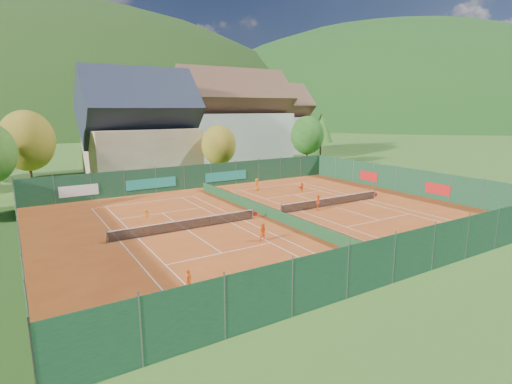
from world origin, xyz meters
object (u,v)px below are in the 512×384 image
object	(u,v)px
ball_hopper	(489,222)
player_left_mid	(263,233)
hotel_block_a	(233,122)
player_right_far_b	(302,187)
hotel_block_b	(271,124)
player_left_near	(189,281)
player_left_far	(146,215)
player_right_far_a	(257,185)
chalet	(140,131)
player_right_near	(318,203)

from	to	relation	value
ball_hopper	player_left_mid	xyz separation A→B (m)	(-18.14, 7.09, 0.18)
hotel_block_a	ball_hopper	size ratio (longest dim) A/B	27.00
player_left_mid	player_right_far_b	world-z (taller)	player_left_mid
hotel_block_b	player_left_near	size ratio (longest dim) A/B	12.27
player_left_far	player_left_near	bearing A→B (deg)	101.95
player_left_far	player_left_mid	bearing A→B (deg)	140.43
hotel_block_a	player_left_far	world-z (taller)	hotel_block_a
player_right_far_a	player_right_far_b	bearing A→B (deg)	111.87
hotel_block_a	hotel_block_b	size ratio (longest dim) A/B	1.25
chalet	player_left_near	world-z (taller)	chalet
chalet	player_right_far_b	distance (m)	26.80
chalet	hotel_block_b	distance (m)	35.85
player_right_far_a	player_right_near	bearing A→B (deg)	62.96
player_right_near	hotel_block_b	bearing A→B (deg)	17.20
player_right_far_a	player_left_mid	bearing A→B (deg)	32.56
player_right_near	ball_hopper	bearing A→B (deg)	-99.69
player_right_near	player_right_far_b	world-z (taller)	player_right_near
player_left_mid	player_right_near	size ratio (longest dim) A/B	0.94
ball_hopper	player_right_far_a	xyz separation A→B (m)	(-8.38, 23.73, 0.20)
hotel_block_a	player_right_far_a	world-z (taller)	hotel_block_a
hotel_block_b	player_right_far_a	xyz separation A→B (m)	(-24.45, -33.23, -5.87)
player_left_far	player_right_near	size ratio (longest dim) A/B	0.76
player_left_near	player_right_near	size ratio (longest dim) A/B	0.90
chalet	ball_hopper	distance (m)	46.57
player_left_near	player_right_near	world-z (taller)	player_right_near
hotel_block_b	player_right_far_b	size ratio (longest dim) A/B	14.15
hotel_block_b	player_left_near	distance (m)	69.56
hotel_block_a	player_right_near	world-z (taller)	hotel_block_a
chalet	hotel_block_b	bearing A→B (deg)	22.99
player_left_near	player_right_far_a	size ratio (longest dim) A/B	0.93
hotel_block_a	ball_hopper	bearing A→B (deg)	-92.42
ball_hopper	player_left_near	distance (m)	26.34
chalet	ball_hopper	xyz separation A→B (m)	(16.93, -42.96, -6.07)
hotel_block_b	ball_hopper	xyz separation A→B (m)	(-16.07, -56.96, -6.06)
ball_hopper	player_left_near	world-z (taller)	player_left_near
player_left_near	hotel_block_a	bearing A→B (deg)	19.49
player_left_mid	player_right_far_a	distance (m)	19.29
player_right_near	player_right_far_a	bearing A→B (deg)	45.85
chalet	ball_hopper	world-z (taller)	chalet
player_left_mid	player_right_far_b	size ratio (longest dim) A/B	1.20
hotel_block_a	player_left_mid	bearing A→B (deg)	-115.77
ball_hopper	player_left_near	xyz separation A→B (m)	(-26.26, 2.08, 0.15)
player_right_far_a	player_right_far_b	xyz separation A→B (m)	(4.13, -3.61, -0.14)
player_left_far	player_right_far_a	bearing A→B (deg)	-137.38
ball_hopper	player_right_near	world-z (taller)	player_right_near
chalet	player_right_far_a	bearing A→B (deg)	-66.03
ball_hopper	player_right_near	xyz separation A→B (m)	(-8.38, 12.22, 0.23)
ball_hopper	player_left_mid	distance (m)	19.48
player_left_mid	player_right_far_a	size ratio (longest dim) A/B	0.97
player_left_mid	player_right_far_b	distance (m)	19.05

